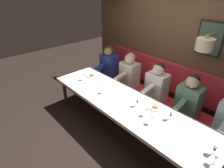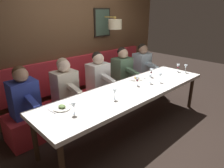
# 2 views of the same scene
# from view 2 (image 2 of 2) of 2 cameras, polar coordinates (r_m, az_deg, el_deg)

# --- Properties ---
(ground_plane) EXTENTS (12.00, 12.00, 0.00)m
(ground_plane) POSITION_cam_2_polar(r_m,az_deg,el_deg) (3.73, 4.91, -12.12)
(ground_plane) COLOR black
(dining_table) EXTENTS (0.90, 3.30, 0.74)m
(dining_table) POSITION_cam_2_polar(r_m,az_deg,el_deg) (3.41, 5.25, -2.37)
(dining_table) COLOR white
(dining_table) RESTS_ON ground_plane
(banquette_bench) EXTENTS (0.52, 3.50, 0.45)m
(banquette_bench) POSITION_cam_2_polar(r_m,az_deg,el_deg) (4.18, -4.20, -4.79)
(banquette_bench) COLOR red
(banquette_bench) RESTS_ON ground_plane
(back_wall_panel) EXTENTS (0.59, 4.70, 2.90)m
(back_wall_panel) POSITION_cam_2_polar(r_m,az_deg,el_deg) (4.30, -9.49, 11.55)
(back_wall_panel) COLOR brown
(back_wall_panel) RESTS_ON ground_plane
(diner_nearest) EXTENTS (0.60, 0.40, 0.79)m
(diner_nearest) POSITION_cam_2_polar(r_m,az_deg,el_deg) (4.96, 8.47, 6.31)
(diner_nearest) COLOR silver
(diner_nearest) RESTS_ON banquette_bench
(diner_near) EXTENTS (0.60, 0.40, 0.79)m
(diner_near) POSITION_cam_2_polar(r_m,az_deg,el_deg) (4.44, 2.90, 4.87)
(diner_near) COLOR #567A5B
(diner_near) RESTS_ON banquette_bench
(diner_middle) EXTENTS (0.60, 0.40, 0.79)m
(diner_middle) POSITION_cam_2_polar(r_m,az_deg,el_deg) (3.99, -3.90, 3.04)
(diner_middle) COLOR white
(diner_middle) RESTS_ON banquette_bench
(diner_far) EXTENTS (0.60, 0.40, 0.79)m
(diner_far) POSITION_cam_2_polar(r_m,az_deg,el_deg) (3.57, -13.17, 0.49)
(diner_far) COLOR beige
(diner_far) RESTS_ON banquette_bench
(diner_farthest) EXTENTS (0.60, 0.40, 0.79)m
(diner_farthest) POSITION_cam_2_polar(r_m,az_deg,el_deg) (3.30, -23.71, -2.44)
(diner_farthest) COLOR #283893
(diner_farthest) RESTS_ON banquette_bench
(place_setting_0) EXTENTS (0.24, 0.32, 0.05)m
(place_setting_0) POSITION_cam_2_polar(r_m,az_deg,el_deg) (2.82, -13.87, -6.46)
(place_setting_0) COLOR silver
(place_setting_0) RESTS_ON dining_table
(place_setting_1) EXTENTS (0.24, 0.31, 0.05)m
(place_setting_1) POSITION_cam_2_polar(r_m,az_deg,el_deg) (3.88, 7.00, 1.51)
(place_setting_1) COLOR silver
(place_setting_1) RESTS_ON dining_table
(wine_glass_0) EXTENTS (0.07, 0.07, 0.16)m
(wine_glass_0) POSITION_cam_2_polar(r_m,az_deg,el_deg) (4.55, 18.09, 4.77)
(wine_glass_0) COLOR silver
(wine_glass_0) RESTS_ON dining_table
(wine_glass_1) EXTENTS (0.07, 0.07, 0.16)m
(wine_glass_1) POSITION_cam_2_polar(r_m,az_deg,el_deg) (2.98, 0.75, -2.16)
(wine_glass_1) COLOR silver
(wine_glass_1) RESTS_ON dining_table
(wine_glass_2) EXTENTS (0.07, 0.07, 0.16)m
(wine_glass_2) POSITION_cam_2_polar(r_m,az_deg,el_deg) (3.80, 13.40, 2.29)
(wine_glass_2) COLOR silver
(wine_glass_2) RESTS_ON dining_table
(wine_glass_3) EXTENTS (0.07, 0.07, 0.16)m
(wine_glass_3) POSITION_cam_2_polar(r_m,az_deg,el_deg) (3.56, 7.13, 1.46)
(wine_glass_3) COLOR silver
(wine_glass_3) RESTS_ON dining_table
(wine_glass_4) EXTENTS (0.07, 0.07, 0.16)m
(wine_glass_4) POSITION_cam_2_polar(r_m,az_deg,el_deg) (4.05, 11.02, 3.58)
(wine_glass_4) COLOR silver
(wine_glass_4) RESTS_ON dining_table
(wine_glass_5) EXTENTS (0.07, 0.07, 0.16)m
(wine_glass_5) POSITION_cam_2_polar(r_m,az_deg,el_deg) (4.54, 20.01, 4.55)
(wine_glass_5) COLOR silver
(wine_glass_5) RESTS_ON dining_table
(wine_glass_6) EXTENTS (0.07, 0.07, 0.16)m
(wine_glass_6) POSITION_cam_2_polar(r_m,az_deg,el_deg) (3.70, 10.71, 2.05)
(wine_glass_6) COLOR silver
(wine_glass_6) RESTS_ON dining_table
(wine_glass_7) EXTENTS (0.07, 0.07, 0.16)m
(wine_glass_7) POSITION_cam_2_polar(r_m,az_deg,el_deg) (2.61, -10.74, -5.96)
(wine_glass_7) COLOR silver
(wine_glass_7) RESTS_ON dining_table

